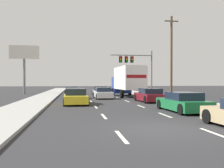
{
  "coord_description": "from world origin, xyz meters",
  "views": [
    {
      "loc": [
        -3.27,
        -9.38,
        1.85
      ],
      "look_at": [
        0.31,
        14.19,
        1.63
      ],
      "focal_mm": 40.22,
      "sensor_mm": 36.0,
      "label": 1
    }
  ],
  "objects_px": {
    "roadside_billboard": "(24,59)",
    "car_maroon": "(150,96)",
    "car_navy": "(73,93)",
    "traffic_signal_mast": "(133,62)",
    "box_truck": "(127,80)",
    "utility_pole_mid": "(171,55)",
    "car_yellow": "(76,97)",
    "car_white": "(103,93)",
    "car_gray": "(100,91)",
    "car_black": "(72,91)",
    "car_green": "(183,102)"
  },
  "relations": [
    {
      "from": "roadside_billboard",
      "to": "car_maroon",
      "type": "bearing_deg",
      "value": -50.94
    },
    {
      "from": "car_navy",
      "to": "traffic_signal_mast",
      "type": "bearing_deg",
      "value": 45.41
    },
    {
      "from": "box_truck",
      "to": "utility_pole_mid",
      "type": "xyz_separation_m",
      "value": [
        5.62,
        -0.17,
        3.1
      ]
    },
    {
      "from": "car_yellow",
      "to": "utility_pole_mid",
      "type": "xyz_separation_m",
      "value": [
        12.01,
        9.15,
        4.59
      ]
    },
    {
      "from": "box_truck",
      "to": "car_white",
      "type": "bearing_deg",
      "value": -140.78
    },
    {
      "from": "car_navy",
      "to": "car_maroon",
      "type": "distance_m",
      "value": 9.12
    },
    {
      "from": "car_yellow",
      "to": "traffic_signal_mast",
      "type": "relative_size",
      "value": 0.71
    },
    {
      "from": "car_gray",
      "to": "utility_pole_mid",
      "type": "distance_m",
      "value": 10.63
    },
    {
      "from": "car_yellow",
      "to": "roadside_billboard",
      "type": "distance_m",
      "value": 21.05
    },
    {
      "from": "car_black",
      "to": "car_maroon",
      "type": "relative_size",
      "value": 1.03
    },
    {
      "from": "car_green",
      "to": "roadside_billboard",
      "type": "xyz_separation_m",
      "value": [
        -14.21,
        25.25,
        4.8
      ]
    },
    {
      "from": "car_black",
      "to": "car_navy",
      "type": "relative_size",
      "value": 0.97
    },
    {
      "from": "car_navy",
      "to": "car_white",
      "type": "xyz_separation_m",
      "value": [
        3.22,
        -0.62,
        0.01
      ]
    },
    {
      "from": "car_gray",
      "to": "car_maroon",
      "type": "xyz_separation_m",
      "value": [
        3.4,
        -11.97,
        0.02
      ]
    },
    {
      "from": "car_navy",
      "to": "car_gray",
      "type": "relative_size",
      "value": 1.06
    },
    {
      "from": "car_yellow",
      "to": "box_truck",
      "type": "xyz_separation_m",
      "value": [
        6.39,
        9.32,
        1.49
      ]
    },
    {
      "from": "car_yellow",
      "to": "car_white",
      "type": "height_order",
      "value": "car_yellow"
    },
    {
      "from": "car_white",
      "to": "utility_pole_mid",
      "type": "bearing_deg",
      "value": 15.99
    },
    {
      "from": "utility_pole_mid",
      "to": "box_truck",
      "type": "bearing_deg",
      "value": 178.3
    },
    {
      "from": "utility_pole_mid",
      "to": "roadside_billboard",
      "type": "distance_m",
      "value": 22.01
    },
    {
      "from": "car_gray",
      "to": "car_white",
      "type": "height_order",
      "value": "car_white"
    },
    {
      "from": "car_black",
      "to": "utility_pole_mid",
      "type": "bearing_deg",
      "value": -18.65
    },
    {
      "from": "car_green",
      "to": "car_black",
      "type": "bearing_deg",
      "value": 109.68
    },
    {
      "from": "car_white",
      "to": "car_maroon",
      "type": "xyz_separation_m",
      "value": [
        3.72,
        -5.3,
        0.01
      ]
    },
    {
      "from": "box_truck",
      "to": "car_yellow",
      "type": "bearing_deg",
      "value": -124.43
    },
    {
      "from": "box_truck",
      "to": "traffic_signal_mast",
      "type": "bearing_deg",
      "value": 71.15
    },
    {
      "from": "traffic_signal_mast",
      "to": "utility_pole_mid",
      "type": "relative_size",
      "value": 0.66
    },
    {
      "from": "car_white",
      "to": "car_green",
      "type": "height_order",
      "value": "car_white"
    },
    {
      "from": "car_green",
      "to": "car_maroon",
      "type": "bearing_deg",
      "value": 88.53
    },
    {
      "from": "car_gray",
      "to": "roadside_billboard",
      "type": "bearing_deg",
      "value": 152.3
    },
    {
      "from": "car_navy",
      "to": "car_yellow",
      "type": "distance_m",
      "value": 7.2
    },
    {
      "from": "traffic_signal_mast",
      "to": "utility_pole_mid",
      "type": "height_order",
      "value": "utility_pole_mid"
    },
    {
      "from": "utility_pole_mid",
      "to": "traffic_signal_mast",
      "type": "bearing_deg",
      "value": 114.49
    },
    {
      "from": "car_black",
      "to": "car_maroon",
      "type": "xyz_separation_m",
      "value": [
        7.2,
        -12.08,
        0.02
      ]
    },
    {
      "from": "car_maroon",
      "to": "car_gray",
      "type": "bearing_deg",
      "value": 105.83
    },
    {
      "from": "car_navy",
      "to": "car_green",
      "type": "bearing_deg",
      "value": -63.33
    },
    {
      "from": "car_gray",
      "to": "car_white",
      "type": "distance_m",
      "value": 6.68
    },
    {
      "from": "car_black",
      "to": "car_navy",
      "type": "distance_m",
      "value": 6.16
    },
    {
      "from": "car_maroon",
      "to": "roadside_billboard",
      "type": "xyz_separation_m",
      "value": [
        -14.4,
        17.75,
        4.78
      ]
    },
    {
      "from": "car_gray",
      "to": "roadside_billboard",
      "type": "relative_size",
      "value": 0.58
    },
    {
      "from": "car_black",
      "to": "roadside_billboard",
      "type": "distance_m",
      "value": 10.35
    },
    {
      "from": "car_green",
      "to": "utility_pole_mid",
      "type": "bearing_deg",
      "value": 70.47
    },
    {
      "from": "car_black",
      "to": "box_truck",
      "type": "relative_size",
      "value": 0.51
    },
    {
      "from": "traffic_signal_mast",
      "to": "car_green",
      "type": "bearing_deg",
      "value": -95.6
    },
    {
      "from": "traffic_signal_mast",
      "to": "utility_pole_mid",
      "type": "bearing_deg",
      "value": -65.51
    },
    {
      "from": "car_yellow",
      "to": "roadside_billboard",
      "type": "xyz_separation_m",
      "value": [
        -7.66,
        19.02,
        4.77
      ]
    },
    {
      "from": "car_navy",
      "to": "car_green",
      "type": "relative_size",
      "value": 1.03
    },
    {
      "from": "traffic_signal_mast",
      "to": "car_maroon",
      "type": "bearing_deg",
      "value": -97.65
    },
    {
      "from": "traffic_signal_mast",
      "to": "box_truck",
      "type": "bearing_deg",
      "value": -108.85
    },
    {
      "from": "car_gray",
      "to": "utility_pole_mid",
      "type": "height_order",
      "value": "utility_pole_mid"
    }
  ]
}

